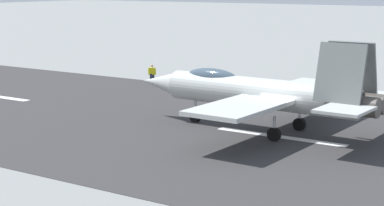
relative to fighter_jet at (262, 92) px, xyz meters
name	(u,v)px	position (x,y,z in m)	size (l,w,h in m)	color
ground_plane	(282,137)	(-1.68, 0.60, -2.37)	(400.00, 400.00, 0.00)	gray
runway_strip	(283,137)	(-1.70, 0.60, -2.36)	(240.00, 26.00, 0.02)	#333233
fighter_jet	(262,92)	(0.00, 0.00, 0.00)	(16.24, 14.40, 5.57)	#B5BAB6
crew_person	(152,74)	(16.43, -11.16, -1.53)	(0.67, 0.41, 1.69)	#1E2338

